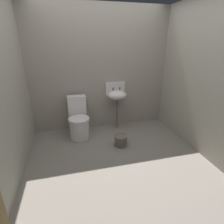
{
  "coord_description": "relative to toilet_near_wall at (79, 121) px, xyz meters",
  "views": [
    {
      "loc": [
        -0.65,
        -2.3,
        1.79
      ],
      "look_at": [
        0.0,
        0.32,
        0.7
      ],
      "focal_mm": 28.13,
      "sensor_mm": 36.0,
      "label": 1
    }
  ],
  "objects": [
    {
      "name": "wall_left",
      "position": [
        -0.94,
        -0.82,
        0.91
      ],
      "size": [
        0.1,
        2.75,
        2.46
      ],
      "primitive_type": "cube",
      "color": "#9B998B",
      "rests_on": "ground"
    },
    {
      "name": "toilet_near_wall",
      "position": [
        0.0,
        0.0,
        0.0
      ],
      "size": [
        0.41,
        0.6,
        0.78
      ],
      "rotation": [
        0.0,
        0.0,
        3.18
      ],
      "color": "white",
      "rests_on": "ground"
    },
    {
      "name": "sink",
      "position": [
        0.83,
        0.19,
        0.43
      ],
      "size": [
        0.42,
        0.35,
        0.99
      ],
      "color": "#625B50",
      "rests_on": "ground"
    },
    {
      "name": "ground_plane",
      "position": [
        0.53,
        -0.92,
        -0.36
      ],
      "size": [
        3.25,
        2.95,
        0.08
      ],
      "primitive_type": "cube",
      "color": "gray"
    },
    {
      "name": "wall_back",
      "position": [
        0.53,
        0.4,
        0.91
      ],
      "size": [
        3.25,
        0.1,
        2.46
      ],
      "primitive_type": "cube",
      "color": "#9D9588",
      "rests_on": "ground"
    },
    {
      "name": "wall_right",
      "position": [
        2.0,
        -0.82,
        0.91
      ],
      "size": [
        0.1,
        2.75,
        2.46
      ],
      "primitive_type": "cube",
      "color": "#A09C8C",
      "rests_on": "ground"
    },
    {
      "name": "bucket",
      "position": [
        0.71,
        -0.56,
        -0.22
      ],
      "size": [
        0.25,
        0.25,
        0.2
      ],
      "color": "#625B50",
      "rests_on": "ground"
    }
  ]
}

